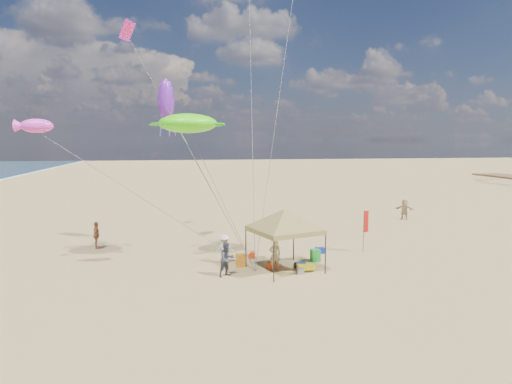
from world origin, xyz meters
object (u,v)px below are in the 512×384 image
(cooler_red, at_px, (272,266))
(person_far_c, at_px, (404,209))
(feather_flag, at_px, (365,224))
(person_far_a, at_px, (96,235))
(canopy_tent, at_px, (285,211))
(person_near_a, at_px, (275,255))
(person_near_c, at_px, (224,249))
(cooler_blue, at_px, (320,250))
(beach_cart, at_px, (306,267))
(chair_yellow, at_px, (241,260))
(person_near_b, at_px, (227,259))
(chair_green, at_px, (315,255))

(cooler_red, bearing_deg, person_far_c, 41.56)
(feather_flag, relative_size, person_far_c, 1.49)
(person_far_a, bearing_deg, canopy_tent, -128.94)
(cooler_red, relative_size, person_near_a, 0.31)
(cooler_red, xyz_separation_m, person_far_c, (14.85, 13.16, 0.72))
(person_far_a, height_order, person_far_c, person_far_c)
(cooler_red, height_order, person_near_c, person_near_c)
(cooler_blue, distance_m, beach_cart, 3.98)
(cooler_red, distance_m, person_near_a, 0.72)
(cooler_red, distance_m, cooler_blue, 4.60)
(cooler_red, height_order, cooler_blue, same)
(person_near_c, bearing_deg, chair_yellow, 127.30)
(beach_cart, xyz_separation_m, person_near_c, (-4.15, 2.43, 0.61))
(cooler_red, height_order, beach_cart, cooler_red)
(chair_yellow, bearing_deg, cooler_red, -26.64)
(person_near_b, bearing_deg, cooler_red, -7.46)
(beach_cart, bearing_deg, cooler_blue, 61.01)
(beach_cart, bearing_deg, person_near_a, 165.96)
(person_near_a, distance_m, person_near_c, 3.24)
(chair_yellow, bearing_deg, cooler_blue, 20.78)
(person_far_c, bearing_deg, cooler_red, -102.11)
(feather_flag, bearing_deg, person_near_a, -156.35)
(person_near_a, distance_m, person_far_c, 19.94)
(beach_cart, height_order, person_near_b, person_near_b)
(person_near_b, bearing_deg, chair_green, -5.78)
(person_near_a, bearing_deg, person_far_c, -135.46)
(feather_flag, xyz_separation_m, chair_green, (-3.68, -1.42, -1.47))
(canopy_tent, height_order, person_far_c, canopy_tent)
(feather_flag, xyz_separation_m, chair_yellow, (-8.12, -1.73, -1.47))
(person_near_a, relative_size, person_far_a, 0.96)
(person_near_c, bearing_deg, beach_cart, 146.99)
(chair_green, distance_m, person_far_a, 14.15)
(feather_flag, height_order, person_far_c, feather_flag)
(cooler_blue, height_order, person_far_a, person_far_a)
(canopy_tent, relative_size, person_near_b, 3.35)
(cooler_blue, bearing_deg, person_near_c, -170.24)
(canopy_tent, distance_m, cooler_red, 3.13)
(chair_yellow, height_order, beach_cart, chair_yellow)
(chair_yellow, xyz_separation_m, person_near_b, (-0.96, -1.71, 0.55))
(canopy_tent, distance_m, person_near_b, 4.00)
(canopy_tent, height_order, person_near_b, canopy_tent)
(person_far_a, bearing_deg, cooler_blue, -111.56)
(beach_cart, height_order, person_near_c, person_near_c)
(feather_flag, height_order, person_near_b, feather_flag)
(person_far_a, bearing_deg, person_far_c, -81.69)
(canopy_tent, xyz_separation_m, person_near_a, (-0.51, 0.08, -2.37))
(canopy_tent, distance_m, person_near_c, 4.43)
(person_near_b, distance_m, person_far_a, 10.69)
(cooler_red, distance_m, chair_green, 3.02)
(person_far_c, bearing_deg, chair_yellow, -106.85)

